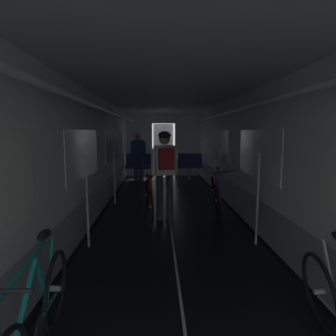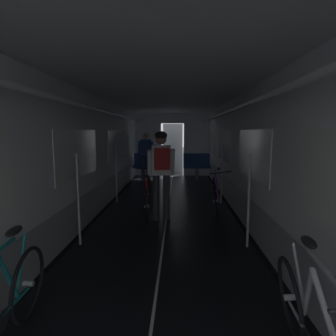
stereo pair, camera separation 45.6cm
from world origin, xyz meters
TOP-DOWN VIEW (x-y plane):
  - train_car_shell at (-0.00, 3.60)m, footprint 3.14×12.34m
  - bench_seat_far_left at (-0.90, 8.07)m, footprint 0.98×0.51m
  - bench_seat_far_right at (0.90, 8.07)m, footprint 0.98×0.51m
  - bicycle_purple at (1.05, 4.10)m, footprint 0.44×1.69m
  - bicycle_teal at (-1.10, -0.10)m, footprint 0.44×1.69m
  - person_cyclist_aisle at (-0.10, 3.34)m, footprint 0.56×0.43m
  - bicycle_red_in_aisle at (-0.41, 3.60)m, footprint 0.44×1.68m
  - person_standing_near_bench at (-0.90, 7.70)m, footprint 0.53×0.23m

SIDE VIEW (x-z plane):
  - bicycle_purple at x=1.05m, z-range -0.10..0.86m
  - bicycle_teal at x=-1.10m, z-range -0.09..0.86m
  - bicycle_red_in_aisle at x=-0.41m, z-range -0.08..0.85m
  - bench_seat_far_left at x=-0.90m, z-range 0.09..1.04m
  - bench_seat_far_right at x=0.90m, z-range 0.09..1.04m
  - person_standing_near_bench at x=-0.90m, z-range 0.13..1.82m
  - person_cyclist_aisle at x=-0.10m, z-range 0.21..1.94m
  - train_car_shell at x=0.00m, z-range 0.41..2.98m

